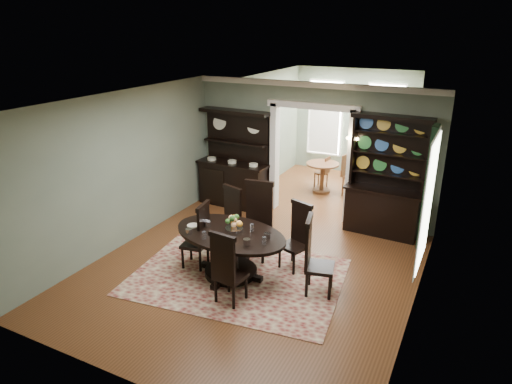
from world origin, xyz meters
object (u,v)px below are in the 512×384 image
at_px(dining_table, 230,245).
at_px(welsh_dresser, 385,192).
at_px(sideboard, 234,173).
at_px(parlor_table, 322,173).

distance_m(dining_table, welsh_dresser, 3.56).
bearing_deg(welsh_dresser, sideboard, -177.29).
xyz_separation_m(dining_table, sideboard, (-1.57, 2.95, 0.23)).
relative_size(dining_table, welsh_dresser, 0.90).
bearing_deg(dining_table, welsh_dresser, 63.87).
relative_size(dining_table, parlor_table, 2.65).
distance_m(dining_table, sideboard, 3.35).
relative_size(welsh_dresser, parlor_table, 2.93).
relative_size(sideboard, welsh_dresser, 0.93).
xyz_separation_m(dining_table, parlor_table, (0.04, 4.72, -0.06)).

